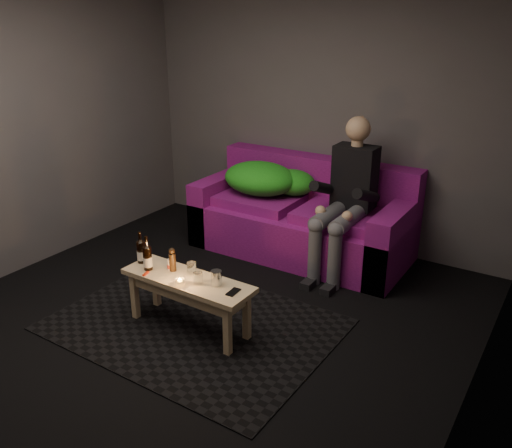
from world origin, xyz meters
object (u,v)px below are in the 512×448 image
at_px(beer_bottle_b, 148,257).
at_px(beer_bottle_a, 141,251).
at_px(sofa, 303,220).
at_px(coffee_table, 188,287).
at_px(steel_cup, 216,278).
at_px(person, 346,195).

bearing_deg(beer_bottle_b, beer_bottle_a, 153.44).
xyz_separation_m(sofa, coffee_table, (-0.05, -1.77, 0.02)).
relative_size(coffee_table, beer_bottle_a, 4.10).
relative_size(sofa, beer_bottle_a, 8.21).
bearing_deg(sofa, beer_bottle_a, -106.73).
height_order(coffee_table, beer_bottle_b, beer_bottle_b).
xyz_separation_m(beer_bottle_b, steel_cup, (0.59, 0.08, -0.05)).
bearing_deg(coffee_table, person, 70.55).
bearing_deg(beer_bottle_b, coffee_table, 7.33).
bearing_deg(sofa, person, -18.55).
relative_size(sofa, coffee_table, 2.00).
relative_size(beer_bottle_a, beer_bottle_b, 0.94).
distance_m(coffee_table, beer_bottle_b, 0.39).
bearing_deg(beer_bottle_a, sofa, 73.27).
xyz_separation_m(coffee_table, beer_bottle_a, (-0.48, 0.02, 0.17)).
relative_size(sofa, beer_bottle_b, 7.74).
xyz_separation_m(person, beer_bottle_a, (-1.04, -1.58, -0.21)).
distance_m(beer_bottle_b, steel_cup, 0.60).
distance_m(sofa, steel_cup, 1.76).
distance_m(person, steel_cup, 1.62).
bearing_deg(steel_cup, coffee_table, -172.43).
relative_size(person, beer_bottle_a, 5.48).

